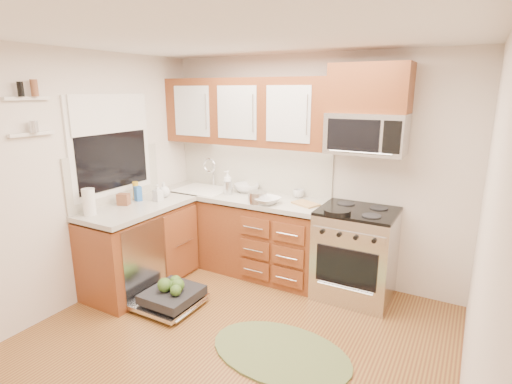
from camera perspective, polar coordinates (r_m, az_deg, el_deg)
The scene contains 37 objects.
floor at distance 3.62m, azimuth -4.47°, elevation -21.49°, with size 3.50×3.50×0.00m, color brown.
ceiling at distance 2.96m, azimuth -5.47°, elevation 21.72°, with size 3.50×3.50×0.00m, color white.
wall_back at distance 4.57m, azimuth 7.45°, elevation 3.31°, with size 3.50×0.04×2.50m, color beige.
wall_left at distance 4.27m, azimuth -24.79°, elevation 1.30°, with size 0.04×3.50×2.50m, color beige.
wall_right at distance 2.58m, azimuth 29.68°, elevation -7.31°, with size 0.04×3.50×2.50m, color beige.
base_cabinet_back at distance 4.85m, azimuth -2.23°, elevation -6.06°, with size 2.05×0.60×0.85m, color maroon.
base_cabinet_left at distance 4.61m, azimuth -16.18°, elevation -7.80°, with size 0.60×1.25×0.85m, color maroon.
countertop_back at distance 4.70m, azimuth -2.35°, elevation -0.66°, with size 2.07×0.64×0.05m, color #A19E93.
countertop_left at distance 4.45m, azimuth -16.52°, elevation -2.14°, with size 0.64×1.27×0.05m, color #A19E93.
backsplash_back at distance 4.88m, azimuth -0.57°, elevation 3.65°, with size 2.05×0.02×0.57m, color beige.
backsplash_left at distance 4.58m, azimuth -19.38°, elevation 2.13°, with size 0.02×1.25×0.57m, color beige.
upper_cabinets at distance 4.66m, azimuth -1.59°, elevation 11.38°, with size 2.05×0.35×0.75m, color maroon, non-canonical shape.
cabinet_over_mw at distance 4.12m, azimuth 15.99°, elevation 14.08°, with size 0.76×0.35×0.47m, color maroon.
range at distance 4.30m, azimuth 14.00°, elevation -8.53°, with size 0.76×0.64×0.95m, color silver, non-canonical shape.
microwave at distance 4.11m, azimuth 15.49°, elevation 8.03°, with size 0.76×0.38×0.40m, color silver, non-canonical shape.
sink at distance 5.00m, azimuth -7.60°, elevation -1.05°, with size 0.62×0.50×0.26m, color white, non-canonical shape.
dishwasher at distance 4.22m, azimuth -12.24°, elevation -14.54°, with size 0.70×0.60×0.20m, color silver, non-canonical shape.
window at distance 4.51m, azimuth -19.98°, elevation 6.29°, with size 0.03×1.05×1.05m, color white, non-canonical shape.
window_blind at distance 4.46m, azimuth -20.13°, elevation 10.46°, with size 0.02×0.96×0.40m, color white.
shelf_upper at distance 3.96m, azimuth -29.89°, elevation 11.53°, with size 0.04×0.40×0.03m, color white.
shelf_lower at distance 3.98m, azimuth -29.35°, elevation 7.24°, with size 0.04×0.40×0.03m, color white.
rug at distance 3.57m, azimuth 3.50°, elevation -21.91°, with size 1.20×0.78×0.02m, color #637543, non-canonical shape.
skillet at distance 3.94m, azimuth 11.53°, elevation -2.79°, with size 0.26×0.26×0.05m, color black.
stock_pot at distance 4.32m, azimuth 0.20°, elevation -0.77°, with size 0.21×0.21×0.13m, color silver.
cutting_board at distance 4.31m, azimuth 7.11°, elevation -1.68°, with size 0.28×0.18×0.02m, color tan.
canister at distance 4.69m, azimuth -3.99°, elevation 0.60°, with size 0.10×0.10×0.16m, color silver.
paper_towel_roll at distance 4.23m, azimuth -22.74°, elevation -1.31°, with size 0.12×0.12×0.26m, color white.
mustard_bottle at distance 4.65m, azimuth -16.80°, elevation 0.17°, with size 0.06×0.06×0.20m, color gold.
red_bottle at distance 4.24m, azimuth -22.77°, elevation -1.47°, with size 0.06×0.06×0.23m, color #B40F16.
wooden_box at distance 4.48m, azimuth -18.40°, elevation -1.00°, with size 0.12×0.09×0.12m, color brown.
blue_carton at distance 4.61m, azimuth -16.55°, elevation -0.19°, with size 0.10×0.06×0.16m, color blue.
bowl_a at distance 4.31m, azimuth 1.45°, elevation -1.21°, with size 0.29×0.29×0.07m, color #999999.
bowl_b at distance 4.81m, azimuth -1.36°, elevation 0.60°, with size 0.30×0.30×0.09m, color #999999.
cup at distance 4.57m, azimuth 6.10°, elevation -0.23°, with size 0.12×0.12×0.10m, color #999999.
soap_bottle_a at distance 4.72m, azimuth -4.08°, elevation 1.41°, with size 0.10×0.11×0.27m, color #999999.
soap_bottle_b at distance 4.53m, azimuth -13.85°, elevation -0.09°, with size 0.08×0.09×0.19m, color #999999.
soap_bottle_c at distance 4.69m, azimuth -13.03°, elevation 0.35°, with size 0.14×0.14×0.17m, color #999999.
Camera 1 is at (1.66, -2.42, 2.12)m, focal length 28.00 mm.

